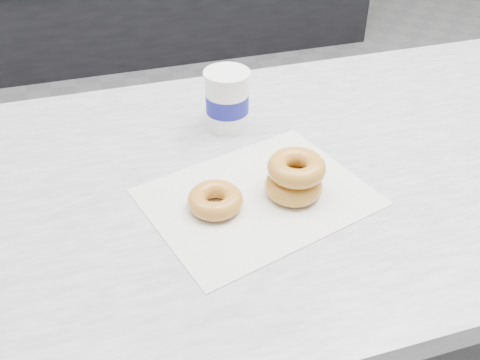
# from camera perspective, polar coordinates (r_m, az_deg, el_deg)

# --- Properties ---
(ground) EXTENTS (5.00, 5.00, 0.00)m
(ground) POSITION_cam_1_polar(r_m,az_deg,el_deg) (2.02, 5.69, -8.31)
(ground) COLOR gray
(ground) RESTS_ON ground
(counter) EXTENTS (3.06, 0.76, 0.90)m
(counter) POSITION_cam_1_polar(r_m,az_deg,el_deg) (1.35, 16.49, -12.03)
(counter) COLOR #333335
(counter) RESTS_ON ground
(wax_paper) EXTENTS (0.40, 0.34, 0.00)m
(wax_paper) POSITION_cam_1_polar(r_m,az_deg,el_deg) (0.85, 1.90, -1.82)
(wax_paper) COLOR silver
(wax_paper) RESTS_ON counter
(donut_single) EXTENTS (0.09, 0.09, 0.03)m
(donut_single) POSITION_cam_1_polar(r_m,az_deg,el_deg) (0.82, -2.66, -2.15)
(donut_single) COLOR gold
(donut_single) RESTS_ON wax_paper
(donut_stack) EXTENTS (0.13, 0.13, 0.06)m
(donut_stack) POSITION_cam_1_polar(r_m,az_deg,el_deg) (0.85, 5.88, 0.36)
(donut_stack) COLOR gold
(donut_stack) RESTS_ON wax_paper
(coffee_cup) EXTENTS (0.09, 0.09, 0.11)m
(coffee_cup) POSITION_cam_1_polar(r_m,az_deg,el_deg) (1.00, -1.38, 8.57)
(coffee_cup) COLOR white
(coffee_cup) RESTS_ON counter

